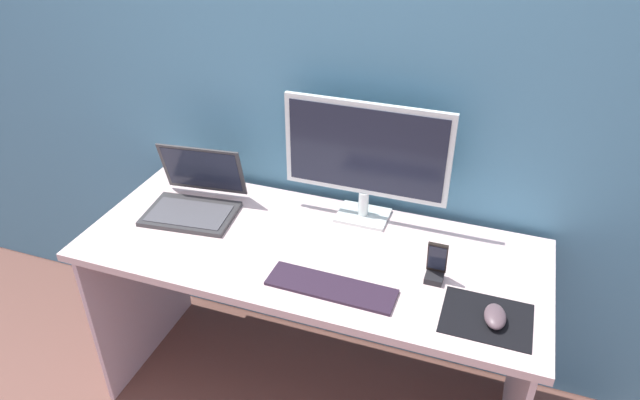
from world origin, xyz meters
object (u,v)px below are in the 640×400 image
(monitor, at_px, (366,156))
(mouse, at_px, (495,316))
(keyboard_external, at_px, (331,287))
(laptop, at_px, (195,199))
(phone_in_dock, at_px, (436,267))

(monitor, distance_m, mouse, 0.67)
(keyboard_external, height_order, mouse, mouse)
(monitor, xyz_separation_m, laptop, (-0.59, -0.15, -0.20))
(laptop, bearing_deg, phone_in_dock, -6.72)
(phone_in_dock, bearing_deg, mouse, -34.40)
(keyboard_external, bearing_deg, laptop, 158.52)
(laptop, relative_size, keyboard_external, 0.88)
(monitor, bearing_deg, phone_in_dock, -40.70)
(mouse, distance_m, phone_in_dock, 0.23)
(monitor, bearing_deg, mouse, -38.39)
(mouse, bearing_deg, keyboard_external, 175.15)
(laptop, distance_m, mouse, 1.11)
(monitor, relative_size, keyboard_external, 1.46)
(laptop, relative_size, mouse, 3.44)
(laptop, xyz_separation_m, mouse, (1.08, -0.23, -0.02))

